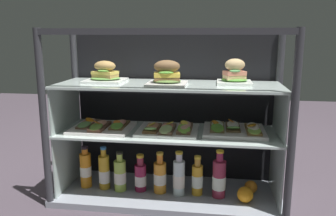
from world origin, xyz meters
name	(u,v)px	position (x,y,z in m)	size (l,w,h in m)	color
ground_plane	(168,198)	(0.00, 0.00, -0.01)	(6.00, 6.00, 0.02)	#4A3F49
case_base_deck	(168,193)	(0.00, 0.00, 0.02)	(1.21, 0.44, 0.03)	#989EA9
case_frame	(171,105)	(0.00, 0.11, 0.49)	(1.21, 0.44, 0.90)	#333338
riser_lower_tier	(168,162)	(0.00, 0.00, 0.20)	(1.14, 0.37, 0.33)	silver
shelf_lower_glass	(168,132)	(0.00, 0.00, 0.37)	(1.16, 0.38, 0.01)	silver
riser_upper_tier	(168,109)	(0.00, 0.00, 0.49)	(1.14, 0.37, 0.24)	silver
shelf_upper_glass	(168,85)	(0.00, 0.00, 0.62)	(1.16, 0.38, 0.01)	silver
plated_roll_sandwich_far_left	(105,74)	(-0.34, 0.03, 0.67)	(0.21, 0.21, 0.11)	white
plated_roll_sandwich_far_right	(167,76)	(0.00, -0.04, 0.67)	(0.20, 0.20, 0.13)	white
plated_roll_sandwich_near_right_corner	(234,75)	(0.34, 0.05, 0.67)	(0.18, 0.18, 0.13)	white
open_sandwich_tray_near_right_corner	(102,126)	(-0.36, -0.02, 0.39)	(0.32, 0.28, 0.06)	white
open_sandwich_tray_near_left_corner	(169,129)	(0.01, -0.01, 0.39)	(0.32, 0.28, 0.06)	white
open_sandwich_tray_right_of_center	(234,129)	(0.35, 0.02, 0.39)	(0.32, 0.28, 0.06)	white
juice_bottle_front_second	(86,169)	(-0.46, -0.01, 0.14)	(0.06, 0.06, 0.24)	orange
juice_bottle_front_middle	(104,172)	(-0.35, -0.02, 0.13)	(0.06, 0.06, 0.24)	gold
juice_bottle_back_left	(120,175)	(-0.26, -0.03, 0.12)	(0.07, 0.07, 0.22)	#AECE4F
juice_bottle_front_right_end	(141,177)	(-0.15, -0.02, 0.11)	(0.06, 0.06, 0.21)	maroon
juice_bottle_front_left_end	(160,177)	(-0.04, -0.02, 0.12)	(0.07, 0.07, 0.23)	orange
juice_bottle_back_right	(179,177)	(0.06, -0.03, 0.13)	(0.06, 0.06, 0.24)	white
juice_bottle_front_fourth	(197,179)	(0.16, -0.02, 0.12)	(0.06, 0.06, 0.21)	gold
juice_bottle_back_center	(219,179)	(0.28, -0.03, 0.14)	(0.07, 0.07, 0.26)	#952942
orange_fruit_beside_bottles	(245,194)	(0.41, -0.07, 0.08)	(0.08, 0.08, 0.08)	orange
orange_fruit_near_left_post	(251,187)	(0.45, 0.03, 0.07)	(0.07, 0.07, 0.07)	orange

